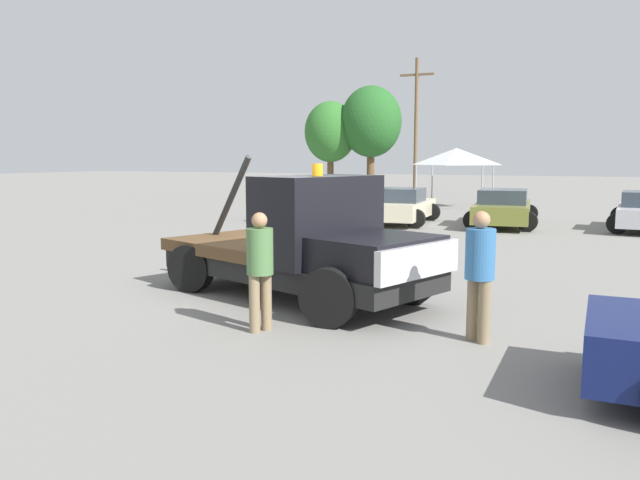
{
  "coord_description": "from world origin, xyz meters",
  "views": [
    {
      "loc": [
        4.9,
        -9.71,
        2.46
      ],
      "look_at": [
        0.5,
        0.0,
        1.05
      ],
      "focal_mm": 35.0,
      "sensor_mm": 36.0,
      "label": 1
    }
  ],
  "objects_px": {
    "person_near_truck": "(480,267)",
    "tree_center": "(371,122)",
    "parked_car_cream": "(402,206)",
    "canopy_tent_white": "(456,157)",
    "parked_car_charcoal": "(299,202)",
    "parked_car_olive": "(503,208)",
    "tree_left": "(331,132)",
    "traffic_cone": "(255,252)",
    "person_at_hood": "(260,263)",
    "tow_truck": "(307,247)",
    "utility_pole": "(416,124)"
  },
  "relations": [
    {
      "from": "person_at_hood",
      "to": "tree_left",
      "type": "xyz_separation_m",
      "value": [
        -12.31,
        30.9,
        3.15
      ]
    },
    {
      "from": "tow_truck",
      "to": "person_near_truck",
      "type": "relative_size",
      "value": 3.23
    },
    {
      "from": "traffic_cone",
      "to": "parked_car_charcoal",
      "type": "bearing_deg",
      "value": 110.92
    },
    {
      "from": "tree_left",
      "to": "person_at_hood",
      "type": "bearing_deg",
      "value": -68.28
    },
    {
      "from": "person_near_truck",
      "to": "parked_car_olive",
      "type": "xyz_separation_m",
      "value": [
        -1.82,
        14.92,
        -0.37
      ]
    },
    {
      "from": "parked_car_charcoal",
      "to": "tree_left",
      "type": "xyz_separation_m",
      "value": [
        -5.31,
        15.5,
        3.49
      ]
    },
    {
      "from": "parked_car_charcoal",
      "to": "parked_car_olive",
      "type": "height_order",
      "value": "same"
    },
    {
      "from": "parked_car_cream",
      "to": "parked_car_olive",
      "type": "height_order",
      "value": "same"
    },
    {
      "from": "parked_car_cream",
      "to": "utility_pole",
      "type": "bearing_deg",
      "value": 10.51
    },
    {
      "from": "tow_truck",
      "to": "tree_center",
      "type": "distance_m",
      "value": 30.95
    },
    {
      "from": "tow_truck",
      "to": "tree_center",
      "type": "height_order",
      "value": "tree_center"
    },
    {
      "from": "utility_pole",
      "to": "tree_left",
      "type": "bearing_deg",
      "value": -170.56
    },
    {
      "from": "parked_car_cream",
      "to": "tree_center",
      "type": "xyz_separation_m",
      "value": [
        -7.13,
        16.37,
        4.11
      ]
    },
    {
      "from": "person_near_truck",
      "to": "parked_car_olive",
      "type": "distance_m",
      "value": 15.03
    },
    {
      "from": "parked_car_cream",
      "to": "traffic_cone",
      "type": "relative_size",
      "value": 8.04
    },
    {
      "from": "tow_truck",
      "to": "tree_center",
      "type": "xyz_separation_m",
      "value": [
        -9.37,
        29.25,
        3.83
      ]
    },
    {
      "from": "parked_car_olive",
      "to": "parked_car_cream",
      "type": "bearing_deg",
      "value": 96.64
    },
    {
      "from": "tow_truck",
      "to": "traffic_cone",
      "type": "height_order",
      "value": "tow_truck"
    },
    {
      "from": "parked_car_olive",
      "to": "person_at_hood",
      "type": "bearing_deg",
      "value": 170.83
    },
    {
      "from": "parked_car_olive",
      "to": "tree_center",
      "type": "height_order",
      "value": "tree_center"
    },
    {
      "from": "parked_car_charcoal",
      "to": "tree_left",
      "type": "distance_m",
      "value": 16.75
    },
    {
      "from": "parked_car_charcoal",
      "to": "tree_left",
      "type": "relative_size",
      "value": 0.78
    },
    {
      "from": "tree_left",
      "to": "utility_pole",
      "type": "height_order",
      "value": "utility_pole"
    },
    {
      "from": "tree_center",
      "to": "tree_left",
      "type": "bearing_deg",
      "value": -171.41
    },
    {
      "from": "tree_left",
      "to": "traffic_cone",
      "type": "xyz_separation_m",
      "value": [
        9.29,
        -25.91,
        -3.88
      ]
    },
    {
      "from": "person_near_truck",
      "to": "parked_car_olive",
      "type": "bearing_deg",
      "value": 43.43
    },
    {
      "from": "parked_car_olive",
      "to": "utility_pole",
      "type": "relative_size",
      "value": 0.58
    },
    {
      "from": "parked_car_cream",
      "to": "tree_center",
      "type": "relative_size",
      "value": 0.62
    },
    {
      "from": "person_near_truck",
      "to": "tree_center",
      "type": "height_order",
      "value": "tree_center"
    },
    {
      "from": "parked_car_charcoal",
      "to": "tree_center",
      "type": "relative_size",
      "value": 0.68
    },
    {
      "from": "tow_truck",
      "to": "tree_left",
      "type": "bearing_deg",
      "value": 132.38
    },
    {
      "from": "person_near_truck",
      "to": "tree_center",
      "type": "xyz_separation_m",
      "value": [
        -12.53,
        30.54,
        3.74
      ]
    },
    {
      "from": "person_near_truck",
      "to": "traffic_cone",
      "type": "height_order",
      "value": "person_near_truck"
    },
    {
      "from": "parked_car_cream",
      "to": "tree_center",
      "type": "bearing_deg",
      "value": 19.87
    },
    {
      "from": "person_at_hood",
      "to": "parked_car_olive",
      "type": "bearing_deg",
      "value": -69.91
    },
    {
      "from": "person_near_truck",
      "to": "utility_pole",
      "type": "relative_size",
      "value": 0.2
    },
    {
      "from": "canopy_tent_white",
      "to": "tree_center",
      "type": "xyz_separation_m",
      "value": [
        -7.25,
        7.69,
        2.24
      ]
    },
    {
      "from": "traffic_cone",
      "to": "utility_pole",
      "type": "height_order",
      "value": "utility_pole"
    },
    {
      "from": "person_near_truck",
      "to": "parked_car_charcoal",
      "type": "bearing_deg",
      "value": 70.57
    },
    {
      "from": "tree_center",
      "to": "parked_car_charcoal",
      "type": "bearing_deg",
      "value": -80.66
    },
    {
      "from": "person_near_truck",
      "to": "tree_center",
      "type": "bearing_deg",
      "value": 58.77
    },
    {
      "from": "person_near_truck",
      "to": "person_at_hood",
      "type": "relative_size",
      "value": 1.04
    },
    {
      "from": "person_at_hood",
      "to": "parked_car_cream",
      "type": "distance_m",
      "value": 15.14
    },
    {
      "from": "parked_car_olive",
      "to": "utility_pole",
      "type": "distance_m",
      "value": 18.38
    },
    {
      "from": "canopy_tent_white",
      "to": "utility_pole",
      "type": "distance_m",
      "value": 9.55
    },
    {
      "from": "parked_car_cream",
      "to": "tree_center",
      "type": "distance_m",
      "value": 18.32
    },
    {
      "from": "parked_car_charcoal",
      "to": "traffic_cone",
      "type": "xyz_separation_m",
      "value": [
        3.98,
        -10.41,
        -0.39
      ]
    },
    {
      "from": "parked_car_cream",
      "to": "utility_pole",
      "type": "distance_m",
      "value": 17.87
    },
    {
      "from": "parked_car_cream",
      "to": "canopy_tent_white",
      "type": "xyz_separation_m",
      "value": [
        0.12,
        8.68,
        1.86
      ]
    },
    {
      "from": "tow_truck",
      "to": "canopy_tent_white",
      "type": "distance_m",
      "value": 21.72
    }
  ]
}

